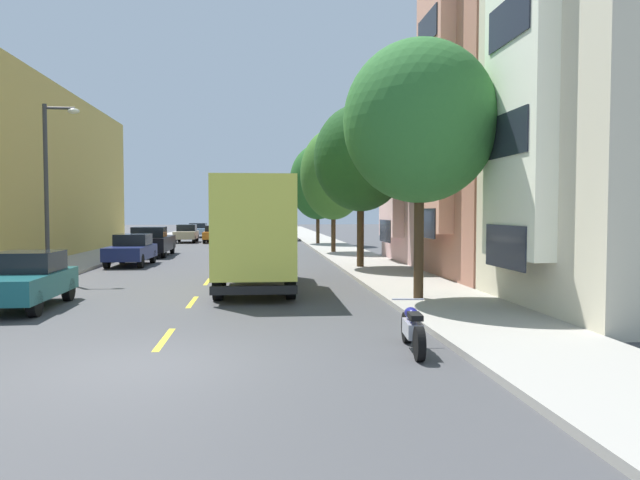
{
  "coord_description": "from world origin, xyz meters",
  "views": [
    {
      "loc": [
        1.94,
        -10.2,
        2.59
      ],
      "look_at": [
        4.84,
        18.46,
        1.21
      ],
      "focal_mm": 33.39,
      "sensor_mm": 36.0,
      "label": 1
    }
  ],
  "objects": [
    {
      "name": "lane_centerline_dashes",
      "position": [
        0.0,
        24.5,
        0.0
      ],
      "size": [
        0.14,
        47.2,
        0.01
      ],
      "color": "yellow",
      "rests_on": "ground_plane"
    },
    {
      "name": "parked_sedan_sky",
      "position": [
        -4.3,
        50.92,
        0.75
      ],
      "size": [
        1.81,
        4.5,
        1.43
      ],
      "color": "#7A9EC6",
      "rests_on": "ground_plane"
    },
    {
      "name": "parked_hatchback_navy",
      "position": [
        -4.24,
        19.13,
        0.76
      ],
      "size": [
        1.84,
        4.04,
        1.5
      ],
      "color": "navy",
      "rests_on": "ground_plane"
    },
    {
      "name": "townhouse_second_terracotta",
      "position": [
        14.83,
        11.59,
        6.01
      ],
      "size": [
        13.07,
        7.07,
        12.43
      ],
      "color": "#B27560",
      "rests_on": "ground_plane"
    },
    {
      "name": "sidewalk_left",
      "position": [
        -7.1,
        28.0,
        0.07
      ],
      "size": [
        3.2,
        120.0,
        0.14
      ],
      "primitive_type": "cube",
      "color": "#A39E93",
      "rests_on": "ground_plane"
    },
    {
      "name": "parked_sedan_charcoal",
      "position": [
        4.26,
        43.66,
        0.75
      ],
      "size": [
        1.87,
        4.53,
        1.43
      ],
      "color": "#333338",
      "rests_on": "ground_plane"
    },
    {
      "name": "street_tree_second",
      "position": [
        6.4,
        15.97,
        4.96
      ],
      "size": [
        4.16,
        4.16,
        7.21
      ],
      "color": "#47331E",
      "rests_on": "sidewalk_right"
    },
    {
      "name": "parked_pickup_black",
      "position": [
        -4.31,
        25.11,
        0.83
      ],
      "size": [
        2.09,
        5.33,
        1.73
      ],
      "color": "black",
      "rests_on": "ground_plane"
    },
    {
      "name": "parked_hatchback_teal",
      "position": [
        -4.36,
        6.38,
        0.76
      ],
      "size": [
        1.8,
        4.02,
        1.5
      ],
      "color": "#195B60",
      "rests_on": "ground_plane"
    },
    {
      "name": "sidewalk_right",
      "position": [
        7.1,
        28.0,
        0.07
      ],
      "size": [
        3.2,
        120.0,
        0.14
      ],
      "primitive_type": "cube",
      "color": "#A39E93",
      "rests_on": "ground_plane"
    },
    {
      "name": "street_tree_third",
      "position": [
        6.4,
        25.76,
        4.86
      ],
      "size": [
        4.05,
        4.05,
        7.49
      ],
      "color": "#47331E",
      "rests_on": "sidewalk_right"
    },
    {
      "name": "street_lamp",
      "position": [
        -5.94,
        13.26,
        3.92
      ],
      "size": [
        1.35,
        0.28,
        6.5
      ],
      "color": "#38383D",
      "rests_on": "sidewalk_left"
    },
    {
      "name": "parked_hatchback_champagne",
      "position": [
        -4.24,
        40.7,
        0.76
      ],
      "size": [
        1.78,
        4.02,
        1.5
      ],
      "color": "tan",
      "rests_on": "ground_plane"
    },
    {
      "name": "street_tree_farthest",
      "position": [
        6.4,
        35.55,
        4.87
      ],
      "size": [
        4.36,
        4.36,
        7.61
      ],
      "color": "#47331E",
      "rests_on": "sidewalk_right"
    },
    {
      "name": "townhouse_third_rose",
      "position": [
        14.77,
        18.86,
        4.54
      ],
      "size": [
        12.96,
        7.07,
        9.5
      ],
      "color": "#CC9E9E",
      "rests_on": "ground_plane"
    },
    {
      "name": "moving_orange_sedan",
      "position": [
        -1.8,
        40.46,
        0.75
      ],
      "size": [
        1.8,
        4.5,
        1.43
      ],
      "color": "orange",
      "rests_on": "ground_plane"
    },
    {
      "name": "ground_plane",
      "position": [
        0.0,
        30.0,
        0.0
      ],
      "size": [
        160.0,
        160.0,
        0.0
      ],
      "primitive_type": "plane",
      "color": "#424244"
    },
    {
      "name": "parked_motorcycle",
      "position": [
        4.75,
        0.51,
        0.41
      ],
      "size": [
        0.62,
        2.05,
        0.9
      ],
      "color": "black",
      "rests_on": "ground_plane"
    },
    {
      "name": "street_tree_nearest",
      "position": [
        6.4,
        6.18,
        5.1
      ],
      "size": [
        4.29,
        4.29,
        7.24
      ],
      "color": "#47331E",
      "rests_on": "sidewalk_right"
    },
    {
      "name": "delivery_box_truck",
      "position": [
        1.8,
        9.66,
        2.02
      ],
      "size": [
        2.47,
        7.76,
        3.64
      ],
      "color": "#D8D84C",
      "rests_on": "ground_plane"
    }
  ]
}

